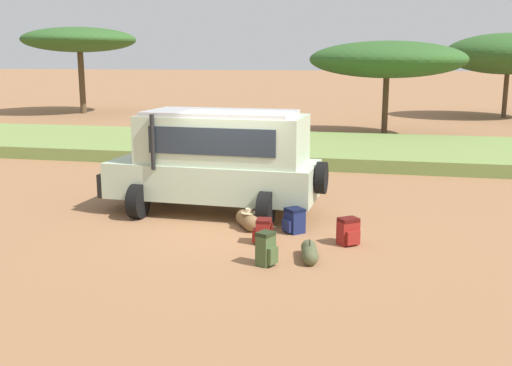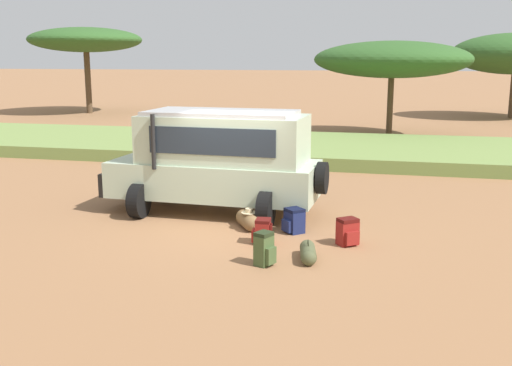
% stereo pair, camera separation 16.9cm
% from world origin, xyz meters
% --- Properties ---
extents(ground_plane, '(320.00, 320.00, 0.00)m').
position_xyz_m(ground_plane, '(0.00, 0.00, 0.00)').
color(ground_plane, '#936642').
extents(grass_bank, '(120.00, 7.00, 0.44)m').
position_xyz_m(grass_bank, '(0.00, 10.37, 0.22)').
color(grass_bank, olive).
rests_on(grass_bank, ground_plane).
extents(safari_vehicle, '(5.38, 2.84, 2.44)m').
position_xyz_m(safari_vehicle, '(-0.61, 1.09, 1.29)').
color(safari_vehicle, '#B2C6A8').
rests_on(safari_vehicle, ground_plane).
extents(backpack_beside_front_wheel, '(0.51, 0.51, 0.53)m').
position_xyz_m(backpack_beside_front_wheel, '(1.44, -0.19, 0.26)').
color(backpack_beside_front_wheel, navy).
rests_on(backpack_beside_front_wheel, ground_plane).
extents(backpack_cluster_center, '(0.48, 0.49, 0.54)m').
position_xyz_m(backpack_cluster_center, '(2.63, -0.78, 0.26)').
color(backpack_cluster_center, maroon).
rests_on(backpack_cluster_center, ground_plane).
extents(backpack_near_rear_wheel, '(0.41, 0.38, 0.62)m').
position_xyz_m(backpack_near_rear_wheel, '(1.28, -2.33, 0.30)').
color(backpack_near_rear_wheel, '#42562D').
rests_on(backpack_near_rear_wheel, ground_plane).
extents(backpack_outermost, '(0.41, 0.37, 0.51)m').
position_xyz_m(backpack_outermost, '(0.96, -1.09, 0.25)').
color(backpack_outermost, maroon).
rests_on(backpack_outermost, ground_plane).
extents(duffel_bag_low_black_case, '(0.66, 0.84, 0.47)m').
position_xyz_m(duffel_bag_low_black_case, '(0.40, -0.09, 0.19)').
color(duffel_bag_low_black_case, brown).
rests_on(duffel_bag_low_black_case, ground_plane).
extents(duffel_bag_soft_canvas, '(0.40, 0.90, 0.39)m').
position_xyz_m(duffel_bag_soft_canvas, '(2.00, -1.87, 0.15)').
color(duffel_bag_soft_canvas, '#4C5133').
rests_on(duffel_bag_soft_canvas, ground_plane).
extents(acacia_tree_far_left, '(7.23, 7.49, 5.57)m').
position_xyz_m(acacia_tree_far_left, '(-16.66, 24.12, 4.75)').
color(acacia_tree_far_left, brown).
rests_on(acacia_tree_far_left, ground_plane).
extents(acacia_tree_left_mid, '(7.17, 6.31, 4.40)m').
position_xyz_m(acacia_tree_left_mid, '(3.06, 16.41, 3.55)').
color(acacia_tree_left_mid, brown).
rests_on(acacia_tree_left_mid, ground_plane).
extents(acacia_tree_centre_back, '(7.58, 6.79, 5.10)m').
position_xyz_m(acacia_tree_centre_back, '(10.14, 27.19, 3.86)').
color(acacia_tree_centre_back, brown).
rests_on(acacia_tree_centre_back, ground_plane).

